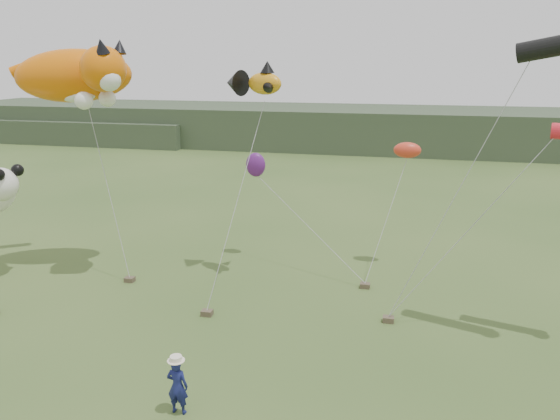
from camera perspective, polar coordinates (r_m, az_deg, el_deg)
The scene contains 7 objects.
ground at distance 15.85m, azimuth -8.14°, elevation -18.21°, with size 120.00×120.00×0.00m, color #385123.
headland at distance 57.89m, azimuth 5.23°, elevation 8.55°, with size 90.00×13.00×4.00m.
festival_attendant at distance 14.74m, azimuth -10.66°, elevation -17.64°, with size 0.56×0.36×1.52m, color #161B52.
sandbag_anchors at distance 20.69m, azimuth -6.66°, elevation -9.39°, with size 14.11×5.76×0.20m.
cat_kite at distance 23.89m, azimuth -20.18°, elevation 13.08°, with size 6.22×3.71×2.65m.
fish_kite at distance 21.78m, azimuth -2.80°, elevation 13.17°, with size 2.78×1.84×1.35m.
misc_kites at distance 23.82m, azimuth 4.82°, elevation 5.44°, with size 7.55×1.00×1.71m.
Camera 1 is at (5.11, -12.21, 8.73)m, focal length 35.00 mm.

